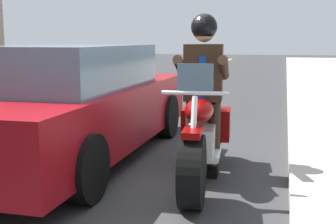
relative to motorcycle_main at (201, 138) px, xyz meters
name	(u,v)px	position (x,y,z in m)	size (l,w,h in m)	color
ground_plane	(101,174)	(0.11, -1.09, -0.45)	(80.00, 80.00, 0.00)	#333335
motorcycle_main	(201,138)	(0.00, 0.00, 0.00)	(2.22, 0.72, 1.26)	black
rider_main	(203,80)	(-0.19, -0.02, 0.58)	(0.66, 0.59, 1.74)	black
car_silver	(69,103)	(-0.45, -1.73, 0.24)	(4.60, 1.92, 1.40)	maroon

